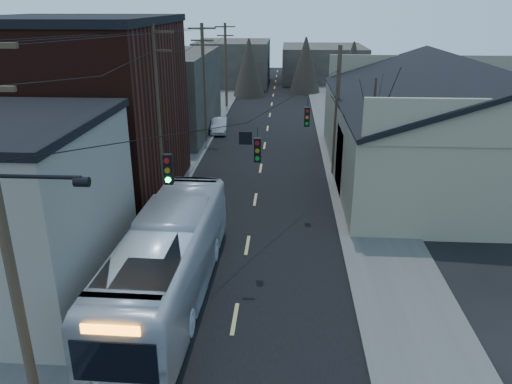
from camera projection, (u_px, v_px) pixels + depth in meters
road_surface at (263, 152)px, 38.95m from camera, size 9.00×110.00×0.02m
sidewalk_left at (181, 150)px, 39.31m from camera, size 4.00×110.00×0.12m
sidewalk_right at (347, 153)px, 38.55m from camera, size 4.00×110.00×0.12m
building_brick at (80, 114)px, 28.43m from camera, size 10.00×12.00×10.00m
building_left_far at (159, 93)px, 43.86m from camera, size 9.00×14.00×7.00m
warehouse at (458, 138)px, 32.57m from camera, size 16.16×20.60×7.73m
building_far_left at (233, 63)px, 70.90m from camera, size 10.00×12.00×6.00m
building_far_right at (323, 63)px, 74.99m from camera, size 12.00×14.00×5.00m
bare_tree at (371, 143)px, 27.97m from camera, size 0.40×0.40×7.20m
utility_lines at (211, 103)px, 31.91m from camera, size 11.24×45.28×10.50m
bus at (168, 260)px, 19.18m from camera, size 3.04×12.07×3.35m
parked_car at (219, 125)px, 44.82m from camera, size 1.66×3.99×1.28m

